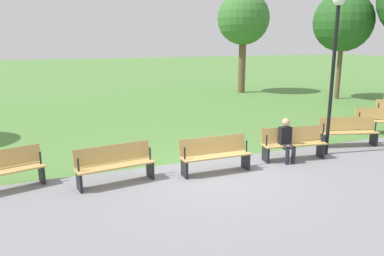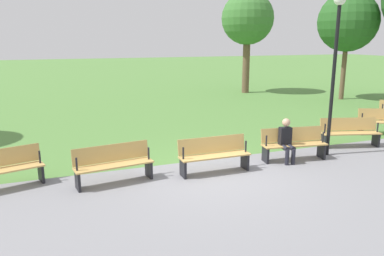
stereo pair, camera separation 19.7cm
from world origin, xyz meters
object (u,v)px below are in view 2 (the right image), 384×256
object	(u,v)px
bench_3	(350,132)
bench_4	(293,143)
lamp_post	(336,47)
bench_5	(214,154)
tree_4	(248,19)
bench_6	(113,163)
bench_7	(0,169)
person_seated	(287,139)
tree_0	(348,22)

from	to	relation	value
bench_3	bench_4	size ratio (longest dim) A/B	1.01
bench_4	lamp_post	world-z (taller)	lamp_post
bench_5	tree_4	bearing A→B (deg)	-121.45
bench_6	bench_7	size ratio (longest dim) A/B	0.99
bench_3	bench_4	world-z (taller)	same
bench_7	lamp_post	bearing A→B (deg)	161.22
person_seated	lamp_post	bearing A→B (deg)	-167.63
bench_3	bench_7	distance (m)	9.84
tree_0	bench_6	bearing A→B (deg)	30.56
bench_4	person_seated	bearing A→B (deg)	26.56
bench_7	tree_0	size ratio (longest dim) A/B	0.32
bench_6	tree_0	xyz separation A→B (m)	(-14.03, -8.28, 3.72)
person_seated	tree_0	bearing A→B (deg)	-130.38
bench_6	tree_4	xyz separation A→B (m)	(-10.26, -12.55, 3.98)
bench_3	lamp_post	size ratio (longest dim) A/B	0.42
bench_3	tree_0	bearing A→B (deg)	-114.84
lamp_post	tree_4	bearing A→B (deg)	-108.07
tree_0	lamp_post	size ratio (longest dim) A/B	1.30
bench_5	lamp_post	xyz separation A→B (m)	(-3.69, -0.19, 2.60)
bench_5	bench_3	bearing A→B (deg)	-172.27
bench_3	lamp_post	world-z (taller)	lamp_post
bench_3	bench_7	size ratio (longest dim) A/B	1.00
lamp_post	bench_3	bearing A→B (deg)	-158.63
bench_5	person_seated	world-z (taller)	person_seated
person_seated	lamp_post	world-z (taller)	lamp_post
bench_7	tree_4	size ratio (longest dim) A/B	0.31
tree_4	bench_4	bearing A→B (deg)	67.13
bench_5	bench_7	world-z (taller)	same
bench_6	tree_4	bearing A→B (deg)	-137.05
tree_4	bench_6	bearing A→B (deg)	50.73
bench_3	person_seated	world-z (taller)	person_seated
bench_4	bench_7	distance (m)	7.42
bench_4	tree_4	bearing A→B (deg)	-105.08
tree_0	tree_4	distance (m)	5.70
bench_4	bench_7	size ratio (longest dim) A/B	0.99
bench_5	lamp_post	distance (m)	4.51
bench_3	tree_4	world-z (taller)	tree_4
bench_6	lamp_post	distance (m)	6.69
tree_0	bench_3	bearing A→B (deg)	49.59
bench_5	bench_6	bearing A→B (deg)	-3.86
bench_4	tree_0	xyz separation A→B (m)	(-9.06, -8.28, 3.72)
tree_4	lamp_post	distance (m)	13.25
person_seated	bench_5	bearing A→B (deg)	9.48
bench_4	bench_6	distance (m)	4.97
bench_6	person_seated	size ratio (longest dim) A/B	1.55
bench_5	person_seated	distance (m)	2.19
bench_3	bench_5	xyz separation A→B (m)	(4.92, 0.67, 0.00)
bench_3	tree_0	size ratio (longest dim) A/B	0.32
bench_6	lamp_post	xyz separation A→B (m)	(-6.17, -0.02, 2.60)
person_seated	tree_4	world-z (taller)	tree_4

